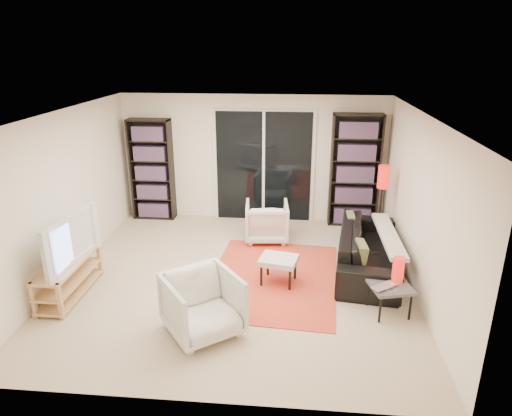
% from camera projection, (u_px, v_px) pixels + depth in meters
% --- Properties ---
extents(floor, '(5.00, 5.00, 0.00)m').
position_uv_depth(floor, '(237.00, 278.00, 6.76)').
color(floor, beige).
rests_on(floor, ground).
extents(wall_back, '(5.00, 0.02, 2.40)m').
position_uv_depth(wall_back, '(253.00, 159.00, 8.69)').
color(wall_back, white).
rests_on(wall_back, ground).
extents(wall_front, '(5.00, 0.02, 2.40)m').
position_uv_depth(wall_front, '(199.00, 294.00, 4.01)').
color(wall_front, white).
rests_on(wall_front, ground).
extents(wall_left, '(0.02, 5.00, 2.40)m').
position_uv_depth(wall_left, '(64.00, 196.00, 6.56)').
color(wall_left, white).
rests_on(wall_left, ground).
extents(wall_right, '(0.02, 5.00, 2.40)m').
position_uv_depth(wall_right, '(420.00, 207.00, 6.13)').
color(wall_right, white).
rests_on(wall_right, ground).
extents(ceiling, '(5.00, 5.00, 0.02)m').
position_uv_depth(ceiling, '(235.00, 114.00, 5.94)').
color(ceiling, white).
rests_on(ceiling, wall_back).
extents(sliding_door, '(1.92, 0.08, 2.16)m').
position_uv_depth(sliding_door, '(264.00, 167.00, 8.69)').
color(sliding_door, white).
rests_on(sliding_door, ground).
extents(bookshelf_left, '(0.80, 0.30, 1.95)m').
position_uv_depth(bookshelf_left, '(152.00, 170.00, 8.77)').
color(bookshelf_left, black).
rests_on(bookshelf_left, ground).
extents(bookshelf_right, '(0.90, 0.30, 2.10)m').
position_uv_depth(bookshelf_right, '(355.00, 171.00, 8.42)').
color(bookshelf_right, black).
rests_on(bookshelf_right, ground).
extents(tv_stand, '(0.41, 1.27, 0.50)m').
position_uv_depth(tv_stand, '(69.00, 277.00, 6.23)').
color(tv_stand, '#E2BC72').
rests_on(tv_stand, floor).
extents(tv, '(0.31, 1.18, 0.68)m').
position_uv_depth(tv, '(65.00, 239.00, 6.03)').
color(tv, black).
rests_on(tv, tv_stand).
extents(rug, '(2.02, 2.62, 0.01)m').
position_uv_depth(rug, '(273.00, 278.00, 6.73)').
color(rug, '#D6422C').
rests_on(rug, floor).
extents(sofa, '(1.17, 2.33, 0.65)m').
position_uv_depth(sofa, '(369.00, 249.00, 6.95)').
color(sofa, black).
rests_on(sofa, floor).
extents(armchair_back, '(0.79, 0.81, 0.68)m').
position_uv_depth(armchair_back, '(267.00, 221.00, 7.96)').
color(armchair_back, silver).
rests_on(armchair_back, floor).
extents(armchair_front, '(1.14, 1.14, 0.75)m').
position_uv_depth(armchair_front, '(203.00, 305.00, 5.36)').
color(armchair_front, silver).
rests_on(armchair_front, floor).
extents(ottoman, '(0.60, 0.52, 0.40)m').
position_uv_depth(ottoman, '(279.00, 261.00, 6.50)').
color(ottoman, silver).
rests_on(ottoman, floor).
extents(side_table, '(0.60, 0.60, 0.40)m').
position_uv_depth(side_table, '(390.00, 288.00, 5.77)').
color(side_table, '#4A494F').
rests_on(side_table, floor).
extents(laptop, '(0.42, 0.40, 0.03)m').
position_uv_depth(laptop, '(387.00, 288.00, 5.65)').
color(laptop, silver).
rests_on(laptop, side_table).
extents(table_lamp, '(0.15, 0.15, 0.33)m').
position_uv_depth(table_lamp, '(398.00, 269.00, 5.79)').
color(table_lamp, red).
rests_on(table_lamp, side_table).
extents(floor_lamp, '(0.21, 0.21, 1.40)m').
position_uv_depth(floor_lamp, '(383.00, 185.00, 7.51)').
color(floor_lamp, black).
rests_on(floor_lamp, floor).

